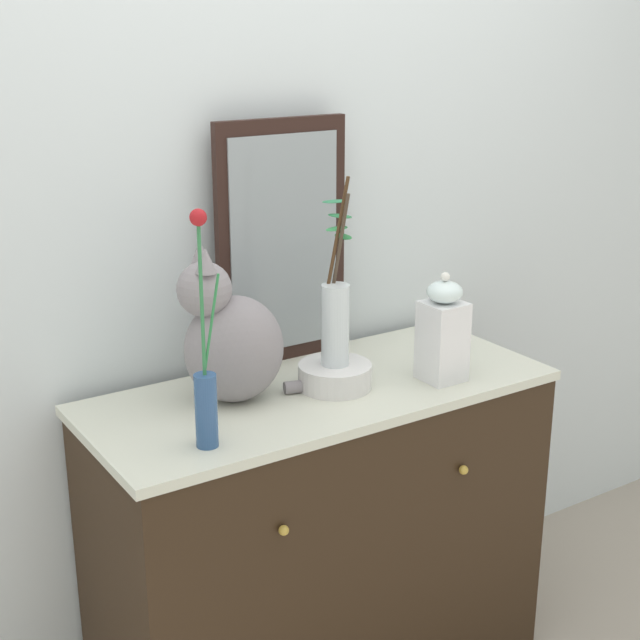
{
  "coord_description": "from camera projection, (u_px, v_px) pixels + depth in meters",
  "views": [
    {
      "loc": [
        -1.18,
        -1.82,
        1.78
      ],
      "look_at": [
        0.0,
        0.0,
        1.07
      ],
      "focal_mm": 51.82,
      "sensor_mm": 36.0,
      "label": 1
    }
  ],
  "objects": [
    {
      "name": "sideboard",
      "position": [
        320.0,
        541.0,
        2.48
      ],
      "size": [
        1.2,
        0.52,
        0.89
      ],
      "color": "black",
      "rests_on": "ground_plane"
    },
    {
      "name": "mirror_leaning",
      "position": [
        282.0,
        243.0,
        2.44
      ],
      "size": [
        0.38,
        0.03,
        0.65
      ],
      "color": "black",
      "rests_on": "sideboard"
    },
    {
      "name": "wall_back",
      "position": [
        254.0,
        206.0,
        2.47
      ],
      "size": [
        4.4,
        0.08,
        2.6
      ],
      "primitive_type": "cube",
      "color": "silver",
      "rests_on": "ground_plane"
    },
    {
      "name": "jar_lidded_porcelain",
      "position": [
        443.0,
        332.0,
        2.35
      ],
      "size": [
        0.1,
        0.1,
        0.29
      ],
      "color": "white",
      "rests_on": "sideboard"
    },
    {
      "name": "bowl_porcelain",
      "position": [
        335.0,
        376.0,
        2.33
      ],
      "size": [
        0.19,
        0.19,
        0.06
      ],
      "primitive_type": "cylinder",
      "color": "silver",
      "rests_on": "sideboard"
    },
    {
      "name": "vase_slim_green",
      "position": [
        205.0,
        387.0,
        1.98
      ],
      "size": [
        0.07,
        0.05,
        0.53
      ],
      "color": "#2D5082",
      "rests_on": "sideboard"
    },
    {
      "name": "vase_glass_clear",
      "position": [
        336.0,
        316.0,
        2.29
      ],
      "size": [
        0.12,
        0.13,
        0.47
      ],
      "color": "silver",
      "rests_on": "bowl_porcelain"
    },
    {
      "name": "cat_sitting",
      "position": [
        230.0,
        339.0,
        2.21
      ],
      "size": [
        0.46,
        0.24,
        0.4
      ],
      "color": "gray",
      "rests_on": "sideboard"
    }
  ]
}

